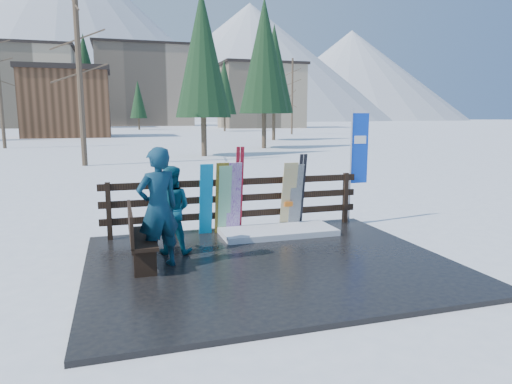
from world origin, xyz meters
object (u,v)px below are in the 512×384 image
object	(u,v)px
snowboard_1	(225,200)
snowboard_5	(289,196)
snowboard_4	(296,196)
person_front	(158,208)
bench	(138,235)
snowboard_2	(222,198)
person_back	(170,210)
snowboard_3	(234,198)
rental_flag	(358,153)
snowboard_0	(206,200)

from	to	relation	value
snowboard_1	snowboard_5	distance (m)	1.42
snowboard_4	person_front	bearing A→B (deg)	-150.02
bench	snowboard_2	bearing A→B (deg)	41.95
snowboard_4	person_back	xyz separation A→B (m)	(-2.81, -1.02, 0.08)
snowboard_4	snowboard_1	bearing A→B (deg)	-180.00
snowboard_1	snowboard_5	size ratio (longest dim) A/B	0.98
person_front	person_back	size ratio (longest dim) A/B	1.24
snowboard_4	person_back	distance (m)	2.99
snowboard_5	bench	bearing A→B (deg)	-153.96
bench	snowboard_2	xyz separation A→B (m)	(1.76, 1.58, 0.24)
snowboard_3	person_back	size ratio (longest dim) A/B	0.97
snowboard_2	person_front	world-z (taller)	person_front
bench	rental_flag	size ratio (longest dim) A/B	0.58
bench	snowboard_1	distance (m)	2.43
snowboard_5	snowboard_1	bearing A→B (deg)	180.00
snowboard_5	person_back	bearing A→B (deg)	-158.84
snowboard_2	person_back	world-z (taller)	person_back
snowboard_4	rental_flag	bearing A→B (deg)	9.47
snowboard_2	person_back	size ratio (longest dim) A/B	0.97
snowboard_2	snowboard_0	bearing A→B (deg)	180.00
snowboard_2	rental_flag	xyz separation A→B (m)	(3.27, 0.27, 0.85)
person_back	snowboard_3	bearing A→B (deg)	-124.34
snowboard_0	snowboard_1	xyz separation A→B (m)	(0.39, 0.00, -0.02)
snowboard_5	person_back	size ratio (longest dim) A/B	0.95
bench	person_front	world-z (taller)	person_front
rental_flag	person_front	distance (m)	5.17
bench	rental_flag	xyz separation A→B (m)	(5.03, 1.85, 1.09)
snowboard_3	snowboard_1	bearing A→B (deg)	-180.00
snowboard_3	snowboard_0	bearing A→B (deg)	-180.00
bench	snowboard_3	bearing A→B (deg)	38.07
rental_flag	snowboard_3	bearing A→B (deg)	-174.87
snowboard_3	person_front	distance (m)	2.47
snowboard_5	person_front	size ratio (longest dim) A/B	0.76
snowboard_0	snowboard_1	world-z (taller)	snowboard_0
snowboard_1	person_front	distance (m)	2.34
bench	snowboard_2	world-z (taller)	snowboard_2
snowboard_0	snowboard_2	distance (m)	0.33
snowboard_1	person_back	xyz separation A→B (m)	(-1.23, -1.02, 0.07)
snowboard_4	person_front	world-z (taller)	person_front
person_back	bench	bearing A→B (deg)	63.12
snowboard_0	snowboard_4	world-z (taller)	snowboard_0
snowboard_4	rental_flag	world-z (taller)	rental_flag
snowboard_2	person_front	size ratio (longest dim) A/B	0.78
snowboard_1	bench	bearing A→B (deg)	-139.06
bench	snowboard_1	size ratio (longest dim) A/B	1.02
snowboard_1	person_front	bearing A→B (deg)	-130.14
snowboard_4	person_front	size ratio (longest dim) A/B	0.74
snowboard_4	rental_flag	distance (m)	1.87
snowboard_0	snowboard_1	distance (m)	0.39
person_back	snowboard_1	bearing A→B (deg)	-120.24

